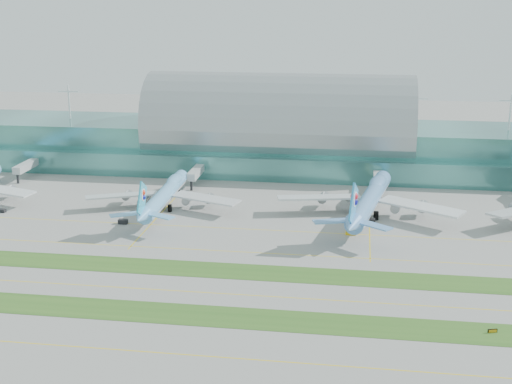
% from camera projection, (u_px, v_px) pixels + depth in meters
% --- Properties ---
extents(ground, '(700.00, 700.00, 0.00)m').
position_uv_depth(ground, '(228.00, 274.00, 205.02)').
color(ground, gray).
rests_on(ground, ground).
extents(terminal, '(340.00, 69.10, 36.00)m').
position_uv_depth(terminal, '(280.00, 137.00, 323.72)').
color(terminal, '#3D7A75').
rests_on(terminal, ground).
extents(grass_strip_near, '(420.00, 12.00, 0.08)m').
position_uv_depth(grass_strip_near, '(208.00, 316.00, 178.36)').
color(grass_strip_near, '#2D591E').
rests_on(grass_strip_near, ground).
extents(grass_strip_far, '(420.00, 12.00, 0.08)m').
position_uv_depth(grass_strip_far, '(230.00, 271.00, 206.92)').
color(grass_strip_far, '#2D591E').
rests_on(grass_strip_far, ground).
extents(taxiline_a, '(420.00, 0.35, 0.01)m').
position_uv_depth(taxiline_a, '(189.00, 355.00, 159.34)').
color(taxiline_a, yellow).
rests_on(taxiline_a, ground).
extents(taxiline_b, '(420.00, 0.35, 0.01)m').
position_uv_depth(taxiline_b, '(219.00, 293.00, 191.70)').
color(taxiline_b, yellow).
rests_on(taxiline_b, ground).
extents(taxiline_c, '(420.00, 0.35, 0.01)m').
position_uv_depth(taxiline_c, '(239.00, 252.00, 222.15)').
color(taxiline_c, yellow).
rests_on(taxiline_c, ground).
extents(taxiline_d, '(420.00, 0.35, 0.01)m').
position_uv_depth(taxiline_d, '(250.00, 229.00, 243.09)').
color(taxiline_d, yellow).
rests_on(taxiline_d, ground).
extents(airliner_b, '(59.01, 66.89, 18.43)m').
position_uv_depth(airliner_b, '(165.00, 194.00, 264.93)').
color(airliner_b, '#69B0E7').
rests_on(airliner_b, ground).
extents(airliner_c, '(66.60, 76.41, 21.11)m').
position_uv_depth(airliner_c, '(370.00, 198.00, 256.29)').
color(airliner_c, '#6097D4').
rests_on(airliner_c, ground).
extents(gse_b, '(3.74, 2.02, 1.24)m').
position_uv_depth(gse_b, '(1.00, 211.00, 261.52)').
color(gse_b, black).
rests_on(gse_b, ground).
extents(gse_c, '(3.25, 2.07, 1.58)m').
position_uv_depth(gse_c, '(123.00, 222.00, 248.58)').
color(gse_c, black).
rests_on(gse_c, ground).
extents(gse_d, '(4.36, 3.14, 1.67)m').
position_uv_depth(gse_d, '(148.00, 212.00, 258.85)').
color(gse_d, black).
rests_on(gse_d, ground).
extents(gse_e, '(3.47, 1.72, 1.48)m').
position_uv_depth(gse_e, '(351.00, 233.00, 237.51)').
color(gse_e, yellow).
rests_on(gse_e, ground).
extents(gse_f, '(3.28, 1.94, 1.36)m').
position_uv_depth(gse_f, '(371.00, 221.00, 250.06)').
color(gse_f, black).
rests_on(gse_f, ground).
extents(taxiway_sign_east, '(2.35, 0.85, 1.00)m').
position_uv_depth(taxiway_sign_east, '(493.00, 331.00, 169.46)').
color(taxiway_sign_east, black).
rests_on(taxiway_sign_east, ground).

